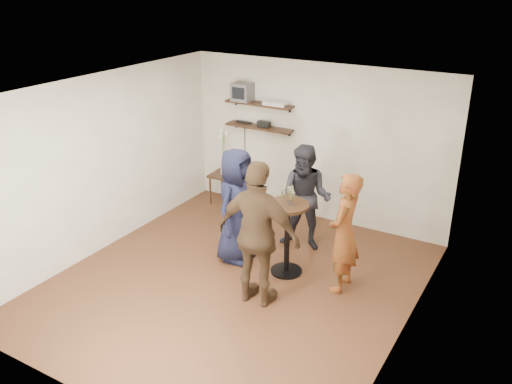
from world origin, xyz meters
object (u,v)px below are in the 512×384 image
dvd_deck (276,103)px  person_dark (306,198)px  drinks_table (287,229)px  person_navy (236,206)px  side_table (224,179)px  person_plaid (344,233)px  person_brown (259,235)px  radio (264,124)px  crt_monitor (243,92)px

dvd_deck → person_dark: size_ratio=0.25×
drinks_table → person_navy: bearing=-179.2°
dvd_deck → side_table: dvd_deck is taller
drinks_table → person_plaid: 0.82m
person_plaid → person_navy: size_ratio=0.96×
side_table → person_dark: size_ratio=0.34×
person_dark → person_plaid: bearing=-48.3°
drinks_table → person_dark: (-0.11, 0.80, 0.13)m
side_table → person_navy: size_ratio=0.33×
person_dark → person_brown: bearing=-93.3°
radio → person_dark: size_ratio=0.14×
radio → dvd_deck: bearing=0.0°
person_dark → person_navy: bearing=-138.5°
side_table → person_dark: 2.15m
person_plaid → person_dark: person_plaid is taller
person_brown → drinks_table: bearing=-90.0°
person_dark → person_navy: 1.07m
radio → person_plaid: (2.18, -1.75, -0.71)m
radio → person_dark: person_dark is taller
radio → side_table: radio is taller
person_navy → person_dark: bearing=-41.5°
person_plaid → person_brown: (-0.79, -0.82, 0.13)m
person_plaid → side_table: bearing=-119.9°
dvd_deck → drinks_table: 2.44m
side_table → radio: bearing=14.0°
drinks_table → person_dark: 0.82m
person_dark → person_navy: size_ratio=0.96×
person_plaid → person_dark: size_ratio=1.01×
person_dark → radio: bearing=134.7°
drinks_table → radio: bearing=127.9°
radio → person_navy: (0.57, -1.78, -0.68)m
radio → person_plaid: 2.88m
person_navy → side_table: bearing=37.7°
dvd_deck → side_table: (-0.93, -0.18, -1.44)m
side_table → drinks_table: (2.08, -1.59, 0.21)m
side_table → person_dark: person_dark is taller
crt_monitor → radio: crt_monitor is taller
dvd_deck → person_dark: bearing=-43.2°
side_table → person_plaid: bearing=-28.6°
dvd_deck → person_plaid: bearing=-41.9°
person_dark → person_brown: size_ratio=0.86×
radio → drinks_table: size_ratio=0.21×
person_brown → radio: bearing=-62.8°
drinks_table → person_dark: person_dark is taller
crt_monitor → radio: bearing=0.0°
person_plaid → dvd_deck: bearing=-133.2°
person_dark → person_brown: 1.61m
person_dark → dvd_deck: bearing=129.0°
crt_monitor → person_plaid: size_ratio=0.20×
dvd_deck → radio: (-0.23, 0.00, -0.38)m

